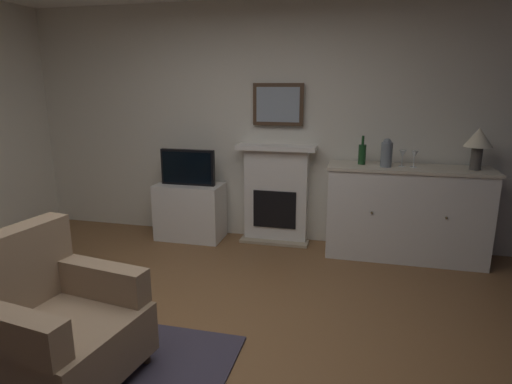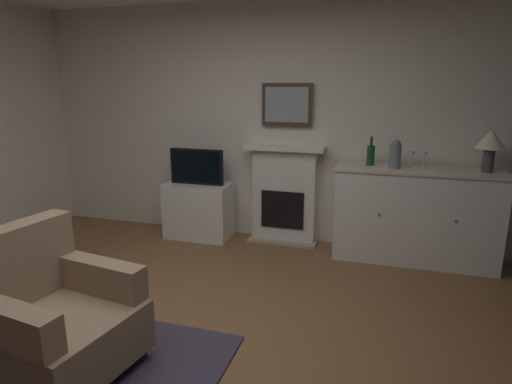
% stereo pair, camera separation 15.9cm
% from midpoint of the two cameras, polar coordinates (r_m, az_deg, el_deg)
% --- Properties ---
extents(ground_plane, '(5.68, 4.98, 0.10)m').
position_cam_midpoint_polar(ground_plane, '(3.09, -11.64, -21.72)').
color(ground_plane, brown).
rests_on(ground_plane, ground).
extents(wall_rear, '(5.68, 0.06, 2.61)m').
position_cam_midpoint_polar(wall_rear, '(4.86, 0.09, 8.94)').
color(wall_rear, silver).
rests_on(wall_rear, ground_plane).
extents(area_rug, '(2.14, 1.42, 0.02)m').
position_cam_midpoint_polar(area_rug, '(3.16, -27.46, -21.09)').
color(area_rug, '#383342').
rests_on(area_rug, ground_plane).
extents(fireplace_unit, '(0.87, 0.30, 1.10)m').
position_cam_midpoint_polar(fireplace_unit, '(4.83, 1.75, -0.25)').
color(fireplace_unit, white).
rests_on(fireplace_unit, ground_plane).
extents(framed_picture, '(0.55, 0.04, 0.45)m').
position_cam_midpoint_polar(framed_picture, '(4.72, 1.96, 11.50)').
color(framed_picture, '#473323').
extents(sideboard_cabinet, '(1.58, 0.49, 0.95)m').
position_cam_midpoint_polar(sideboard_cabinet, '(4.59, 18.29, -2.66)').
color(sideboard_cabinet, white).
rests_on(sideboard_cabinet, ground_plane).
extents(table_lamp, '(0.26, 0.26, 0.40)m').
position_cam_midpoint_polar(table_lamp, '(4.53, 26.50, 6.12)').
color(table_lamp, '#4C4742').
rests_on(table_lamp, sideboard_cabinet).
extents(wine_bottle, '(0.08, 0.08, 0.29)m').
position_cam_midpoint_polar(wine_bottle, '(4.49, 12.90, 4.96)').
color(wine_bottle, '#193F1E').
rests_on(wine_bottle, sideboard_cabinet).
extents(wine_glass_left, '(0.07, 0.07, 0.16)m').
position_cam_midpoint_polar(wine_glass_left, '(4.46, 17.88, 4.76)').
color(wine_glass_left, silver).
rests_on(wine_glass_left, sideboard_cabinet).
extents(wine_glass_center, '(0.07, 0.07, 0.16)m').
position_cam_midpoint_polar(wine_glass_center, '(4.46, 19.30, 4.65)').
color(wine_glass_center, silver).
rests_on(wine_glass_center, sideboard_cabinet).
extents(vase_decorative, '(0.11, 0.11, 0.28)m').
position_cam_midpoint_polar(vase_decorative, '(4.40, 15.93, 5.01)').
color(vase_decorative, slate).
rests_on(vase_decorative, sideboard_cabinet).
extents(tv_cabinet, '(0.75, 0.42, 0.64)m').
position_cam_midpoint_polar(tv_cabinet, '(5.03, -9.60, -2.55)').
color(tv_cabinet, white).
rests_on(tv_cabinet, ground_plane).
extents(tv_set, '(0.62, 0.07, 0.40)m').
position_cam_midpoint_polar(tv_set, '(4.88, -9.96, 3.23)').
color(tv_set, black).
rests_on(tv_set, tv_cabinet).
extents(armchair, '(0.91, 0.88, 0.92)m').
position_cam_midpoint_polar(armchair, '(2.94, -26.82, -15.23)').
color(armchair, '#8C7259').
rests_on(armchair, ground_plane).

